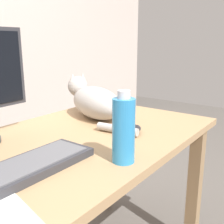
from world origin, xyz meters
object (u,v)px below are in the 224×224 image
computer_mouse (131,130)px  water_bottle (124,130)px  keyboard (23,169)px  cat (94,101)px

computer_mouse → water_bottle: 0.27m
keyboard → cat: bearing=21.8°
computer_mouse → cat: bearing=68.4°
water_bottle → computer_mouse: bearing=27.6°
computer_mouse → water_bottle: bearing=-152.4°
keyboard → water_bottle: 0.31m
computer_mouse → water_bottle: water_bottle is taller
keyboard → water_bottle: size_ratio=1.97×
cat → keyboard: bearing=-158.2°
keyboard → computer_mouse: bearing=-7.3°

